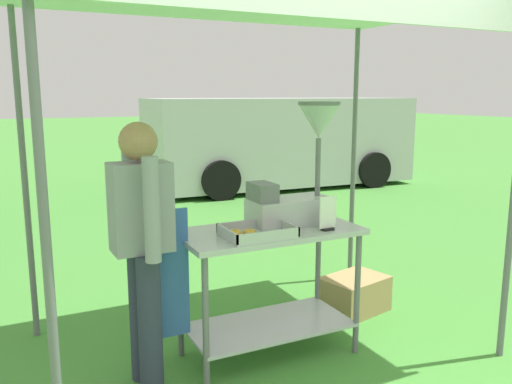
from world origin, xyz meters
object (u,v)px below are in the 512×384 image
object	(u,v)px
stall_canopy	(263,8)
donut_cart	(269,266)
donut_tray	(256,234)
van_silver	(278,141)
menu_sign	(328,216)
vendor	(143,243)
donut_fryer	(299,176)
supply_crate	(354,294)

from	to	relation	value
stall_canopy	donut_cart	world-z (taller)	stall_canopy
donut_tray	van_silver	world-z (taller)	van_silver
menu_sign	van_silver	size ratio (longest dim) A/B	0.04
vendor	van_silver	bearing A→B (deg)	55.36
stall_canopy	donut_cart	size ratio (longest dim) A/B	2.54
stall_canopy	donut_cart	bearing A→B (deg)	-90.00
donut_tray	donut_fryer	world-z (taller)	donut_fryer
donut_fryer	stall_canopy	bearing A→B (deg)	173.06
donut_cart	van_silver	bearing A→B (deg)	61.04
donut_tray	supply_crate	distance (m)	1.45
stall_canopy	vendor	xyz separation A→B (m)	(-0.85, -0.13, -1.39)
donut_tray	donut_cart	bearing A→B (deg)	40.21
menu_sign	vendor	distance (m)	1.19
stall_canopy	vendor	distance (m)	1.63
donut_tray	supply_crate	xyz separation A→B (m)	(1.14, 0.48, -0.76)
donut_fryer	menu_sign	bearing A→B (deg)	-74.70
donut_fryer	menu_sign	xyz separation A→B (m)	(0.07, -0.26, -0.23)
menu_sign	stall_canopy	bearing A→B (deg)	138.61
stall_canopy	van_silver	bearing A→B (deg)	60.63
van_silver	menu_sign	bearing A→B (deg)	-115.79
donut_cart	supply_crate	distance (m)	1.14
van_silver	donut_fryer	bearing A→B (deg)	-117.30
supply_crate	menu_sign	bearing A→B (deg)	-140.27
donut_tray	donut_fryer	bearing A→B (deg)	26.14
donut_cart	van_silver	size ratio (longest dim) A/B	0.23
stall_canopy	donut_fryer	size ratio (longest dim) A/B	3.67
vendor	stall_canopy	bearing A→B (deg)	8.60
donut_cart	vendor	distance (m)	0.89
vendor	donut_tray	bearing A→B (deg)	-9.39
donut_cart	menu_sign	bearing A→B (deg)	-30.13
vendor	van_silver	distance (m)	7.34
stall_canopy	donut_tray	bearing A→B (deg)	-124.79
stall_canopy	donut_tray	size ratio (longest dim) A/B	7.12
stall_canopy	donut_tray	xyz separation A→B (m)	(-0.17, -0.24, -1.39)
donut_tray	van_silver	size ratio (longest dim) A/B	0.08
donut_tray	van_silver	distance (m)	7.08
donut_tray	van_silver	xyz separation A→B (m)	(3.49, 6.15, -0.03)
supply_crate	donut_fryer	bearing A→B (deg)	-158.99
stall_canopy	menu_sign	bearing A→B (deg)	-41.39
menu_sign	van_silver	xyz separation A→B (m)	(3.00, 6.20, -0.10)
menu_sign	van_silver	world-z (taller)	van_silver
vendor	supply_crate	world-z (taller)	vendor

